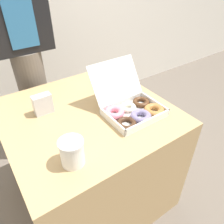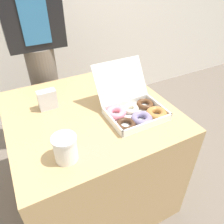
% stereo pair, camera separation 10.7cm
% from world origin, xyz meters
% --- Properties ---
extents(ground_plane, '(14.00, 14.00, 0.00)m').
position_xyz_m(ground_plane, '(0.00, 0.00, 0.00)').
color(ground_plane, '#665B51').
extents(table, '(0.88, 0.86, 0.73)m').
position_xyz_m(table, '(0.00, 0.00, 0.37)').
color(table, tan).
rests_on(table, ground_plane).
extents(donut_box, '(0.33, 0.36, 0.23)m').
position_xyz_m(donut_box, '(0.20, -0.15, 0.77)').
color(donut_box, white).
rests_on(donut_box, table).
extents(coffee_cup, '(0.10, 0.10, 0.12)m').
position_xyz_m(coffee_cup, '(-0.22, -0.29, 0.79)').
color(coffee_cup, white).
rests_on(coffee_cup, table).
extents(napkin_holder, '(0.10, 0.05, 0.11)m').
position_xyz_m(napkin_holder, '(-0.19, 0.12, 0.79)').
color(napkin_holder, silver).
rests_on(napkin_holder, table).
extents(person_customer, '(0.37, 0.21, 1.72)m').
position_xyz_m(person_customer, '(-0.12, 0.60, 0.96)').
color(person_customer, '#665B51').
rests_on(person_customer, ground_plane).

